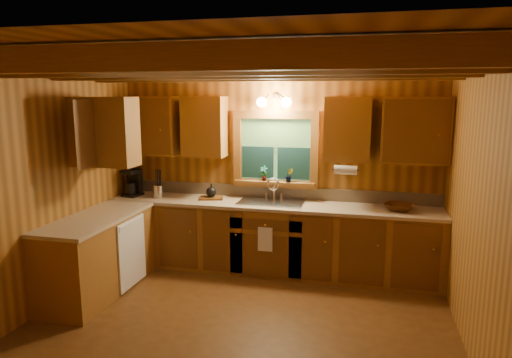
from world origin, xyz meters
The scene contains 20 objects.
room centered at (0.00, 0.00, 1.30)m, with size 4.20×4.20×4.20m.
ceiling_beams centered at (0.00, 0.00, 2.49)m, with size 4.20×2.54×0.18m.
base_cabinets centered at (-0.49, 1.28, 0.43)m, with size 4.20×2.22×0.86m.
countertop centered at (-0.48, 1.29, 0.88)m, with size 4.20×2.24×0.04m.
backsplash centered at (0.00, 1.89, 0.98)m, with size 4.20×0.02×0.16m, color tan.
dishwasher_panel centered at (-1.47, 0.68, 0.43)m, with size 0.02×0.60×0.80m, color white.
upper_cabinets centered at (-0.56, 1.42, 1.84)m, with size 4.19×1.77×0.78m.
window centered at (0.00, 1.87, 1.53)m, with size 1.12×0.08×1.00m.
window_sill centered at (0.00, 1.82, 1.12)m, with size 1.06×0.14×0.04m, color brown.
wall_sconce centered at (0.00, 1.75, 2.16)m, with size 0.45×0.21×0.17m.
paper_towel_roll centered at (0.92, 1.53, 1.37)m, with size 0.11×0.11×0.27m, color white.
dish_towel centered at (0.00, 1.26, 0.52)m, with size 0.18×0.01×0.30m, color white.
sink centered at (0.00, 1.60, 0.86)m, with size 0.82×0.48×0.43m.
coffee_maker centered at (-1.91, 1.58, 1.08)m, with size 0.20×0.26×0.36m.
utensil_crock centered at (-1.53, 1.55, 0.99)m, with size 0.13×0.13×0.38m.
cutting_board centered at (-0.81, 1.63, 0.91)m, with size 0.30×0.22×0.03m, color brown.
teakettle centered at (-0.81, 1.63, 0.99)m, with size 0.13×0.13×0.17m.
wicker_basket centered at (1.55, 1.57, 0.94)m, with size 0.34×0.34×0.08m, color #48230C.
potted_plant_left centered at (-0.14, 1.81, 1.24)m, with size 0.10×0.07×0.20m, color brown.
potted_plant_right centered at (0.20, 1.79, 1.23)m, with size 0.10×0.08×0.18m, color brown.
Camera 1 is at (1.18, -4.02, 2.26)m, focal length 32.55 mm.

